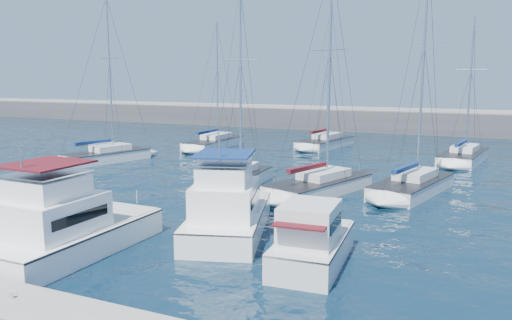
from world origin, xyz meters
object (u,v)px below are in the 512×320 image
at_px(sailboat_back_a, 214,143).
at_px(sailboat_back_c, 463,157).
at_px(sailboat_mid_e, 412,185).
at_px(motor_yacht_port_inner, 65,230).
at_px(sailboat_mid_d, 320,185).
at_px(motor_yacht_stbd_outer, 312,244).
at_px(sailboat_back_b, 325,142).
at_px(sailboat_mid_c, 237,179).
at_px(motor_yacht_stbd_inner, 228,213).
at_px(sailboat_mid_a, 107,156).

bearing_deg(sailboat_back_a, sailboat_back_c, 3.06).
distance_m(sailboat_mid_e, sailboat_back_c, 15.33).
height_order(motor_yacht_port_inner, sailboat_back_a, sailboat_back_a).
distance_m(motor_yacht_port_inner, sailboat_mid_d, 17.58).
bearing_deg(sailboat_back_a, motor_yacht_port_inner, -71.48).
relative_size(motor_yacht_stbd_outer, sailboat_back_b, 0.37).
bearing_deg(motor_yacht_port_inner, sailboat_mid_c, 88.66).
bearing_deg(sailboat_back_b, sailboat_mid_d, -64.18).
xyz_separation_m(motor_yacht_stbd_outer, sailboat_back_a, (-20.84, 29.63, -0.44)).
bearing_deg(motor_yacht_stbd_inner, motor_yacht_stbd_outer, -40.96).
relative_size(sailboat_mid_c, sailboat_back_b, 0.90).
distance_m(motor_yacht_stbd_inner, sailboat_mid_c, 11.43).
height_order(motor_yacht_stbd_inner, sailboat_mid_e, sailboat_mid_e).
relative_size(sailboat_mid_c, sailboat_mid_d, 0.94).
relative_size(sailboat_mid_d, sailboat_back_a, 1.09).
xyz_separation_m(sailboat_mid_e, sailboat_back_b, (-11.81, 19.58, -0.01)).
xyz_separation_m(motor_yacht_port_inner, sailboat_back_b, (0.92, 38.26, -0.61)).
relative_size(motor_yacht_stbd_inner, sailboat_mid_e, 0.55).
height_order(sailboat_mid_c, sailboat_back_a, sailboat_mid_c).
relative_size(sailboat_mid_a, sailboat_mid_e, 0.95).
xyz_separation_m(sailboat_mid_c, sailboat_mid_d, (6.15, 0.27, -0.01)).
distance_m(sailboat_mid_e, sailboat_back_a, 27.08).
relative_size(sailboat_mid_d, sailboat_mid_e, 0.95).
bearing_deg(motor_yacht_stbd_outer, sailboat_back_b, 101.41).
bearing_deg(motor_yacht_port_inner, sailboat_mid_e, 57.13).
distance_m(sailboat_mid_d, sailboat_mid_e, 6.35).
xyz_separation_m(motor_yacht_port_inner, sailboat_mid_c, (0.76, 15.89, -0.60)).
bearing_deg(sailboat_back_b, sailboat_back_c, -6.46).
bearing_deg(motor_yacht_port_inner, sailboat_back_b, 90.02).
relative_size(motor_yacht_stbd_inner, sailboat_mid_d, 0.58).
height_order(motor_yacht_port_inner, motor_yacht_stbd_outer, motor_yacht_port_inner).
height_order(sailboat_mid_e, sailboat_back_c, sailboat_mid_e).
xyz_separation_m(sailboat_mid_a, sailboat_mid_c, (15.93, -4.62, -0.00)).
relative_size(motor_yacht_stbd_outer, sailboat_back_c, 0.43).
height_order(motor_yacht_port_inner, motor_yacht_stbd_inner, same).
bearing_deg(sailboat_mid_a, sailboat_back_c, 41.25).
relative_size(motor_yacht_stbd_outer, sailboat_mid_c, 0.41).
bearing_deg(sailboat_back_a, motor_yacht_stbd_inner, -59.16).
bearing_deg(sailboat_back_c, sailboat_mid_e, -91.23).
distance_m(motor_yacht_stbd_inner, sailboat_mid_e, 15.18).
bearing_deg(sailboat_back_c, motor_yacht_stbd_inner, -100.49).
bearing_deg(sailboat_back_a, sailboat_mid_d, -42.96).
xyz_separation_m(sailboat_mid_d, sailboat_back_b, (-5.99, 22.10, 0.00)).
xyz_separation_m(sailboat_mid_d, sailboat_mid_e, (5.82, 2.53, 0.01)).
relative_size(motor_yacht_port_inner, sailboat_back_b, 0.53).
bearing_deg(sailboat_mid_a, sailboat_mid_d, 6.76).
height_order(motor_yacht_port_inner, sailboat_mid_c, sailboat_mid_c).
relative_size(motor_yacht_stbd_inner, sailboat_back_b, 0.56).
relative_size(motor_yacht_port_inner, motor_yacht_stbd_outer, 1.44).
bearing_deg(motor_yacht_stbd_inner, sailboat_mid_c, 96.57).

